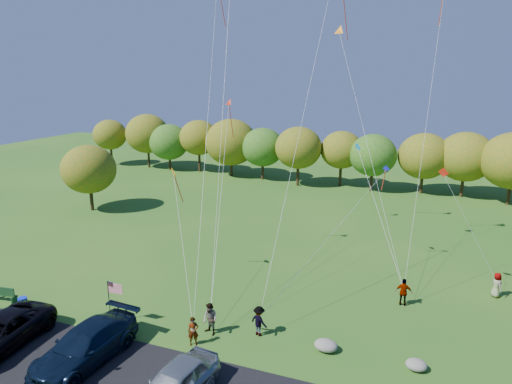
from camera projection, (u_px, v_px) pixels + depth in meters
ground at (196, 343)px, 24.51m from camera, size 140.00×140.00×0.00m
treeline at (335, 152)px, 55.98m from camera, size 75.93×28.00×8.42m
minivan_dark at (0, 333)px, 23.92m from camera, size 3.07×6.11×1.66m
minivan_navy at (85, 346)px, 22.68m from camera, size 2.92×6.29×1.78m
minivan_silver at (175, 384)px, 19.94m from camera, size 2.66×5.16×1.68m
flyer_a at (193, 331)px, 24.19m from camera, size 0.70×0.61×1.60m
flyer_b at (210, 319)px, 25.17m from camera, size 1.09×0.99×1.84m
flyer_c at (259, 321)px, 25.10m from camera, size 1.26×0.99×1.72m
flyer_d at (404, 292)px, 28.33m from camera, size 1.06×0.47×1.77m
flyer_e at (497, 285)px, 29.42m from camera, size 0.86×0.97×1.66m
park_bench at (3, 294)px, 28.82m from camera, size 1.92×0.59×1.06m
trash_barrel at (23, 304)px, 27.91m from camera, size 0.53×0.53×0.80m
flag_assembly at (113, 292)px, 25.90m from camera, size 0.99×0.64×2.67m
boulder_near at (326, 345)px, 23.79m from camera, size 1.24×0.97×0.62m
boulder_far at (416, 365)px, 22.27m from camera, size 1.04×0.86×0.54m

